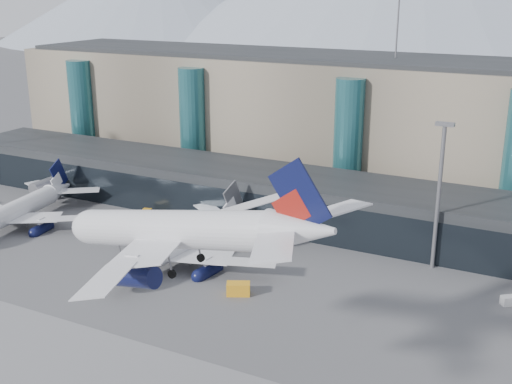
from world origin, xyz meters
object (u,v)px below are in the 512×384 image
veh_b (146,214)px  jet_parked_left (23,202)px  veh_d (509,300)px  veh_h (238,289)px  hero_jet (197,222)px  jet_parked_mid (189,233)px  lightmast_mid (439,188)px

veh_b → jet_parked_left: bearing=105.2°
veh_d → veh_h: size_ratio=0.69×
hero_jet → jet_parked_left: size_ratio=0.98×
hero_jet → jet_parked_mid: hero_jet is taller
jet_parked_mid → veh_h: bearing=-113.2°
jet_parked_left → jet_parked_mid: jet_parked_mid is taller
lightmast_mid → veh_b: (-59.29, -2.09, -13.58)m
veh_b → veh_d: veh_b is taller
lightmast_mid → veh_d: (13.55, -8.44, -13.70)m
jet_parked_mid → veh_b: jet_parked_mid is taller
hero_jet → veh_d: size_ratio=13.90×
jet_parked_left → veh_b: jet_parked_left is taller
hero_jet → veh_b: (-45.54, 51.39, -23.11)m
hero_jet → jet_parked_mid: (-26.17, 38.04, -19.23)m
jet_parked_mid → veh_b: (-19.37, 13.35, -3.88)m
jet_parked_left → veh_b: (20.81, 13.46, -3.56)m
jet_parked_mid → veh_b: 23.84m
hero_jet → jet_parked_left: 78.89m
veh_d → jet_parked_left: bearing=147.6°
lightmast_mid → jet_parked_mid: 43.89m
veh_d → veh_h: veh_h is taller
jet_parked_left → veh_b: size_ratio=12.28×
hero_jet → veh_h: bearing=116.9°
hero_jet → veh_b: 72.45m
lightmast_mid → jet_parked_left: size_ratio=0.71×
veh_h → veh_b: bearing=121.0°
jet_parked_left → lightmast_mid: bearing=-86.8°
lightmast_mid → veh_d: lightmast_mid is taller
hero_jet → veh_d: bearing=64.4°
jet_parked_left → veh_h: jet_parked_left is taller
jet_parked_mid → veh_h: jet_parked_mid is taller
hero_jet → veh_d: 57.56m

